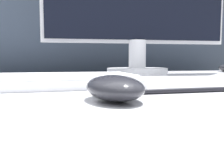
% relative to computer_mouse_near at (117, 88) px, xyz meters
% --- Properties ---
extents(partition_panel, '(5.00, 0.03, 1.28)m').
position_rel_computer_mouse_near_xyz_m(partition_panel, '(-0.07, 0.89, -0.14)').
color(partition_panel, '#333D4C').
rests_on(partition_panel, ground_plane).
extents(computer_mouse_near, '(0.08, 0.12, 0.03)m').
position_rel_computer_mouse_near_xyz_m(computer_mouse_near, '(0.00, 0.00, 0.00)').
color(computer_mouse_near, '#232328').
rests_on(computer_mouse_near, desk).
extents(keyboard, '(0.37, 0.16, 0.02)m').
position_rel_computer_mouse_near_xyz_m(keyboard, '(-0.10, 0.18, -0.00)').
color(keyboard, white).
rests_on(keyboard, desk).
extents(pen, '(0.16, 0.01, 0.01)m').
position_rel_computer_mouse_near_xyz_m(pen, '(0.12, 0.05, -0.01)').
color(pen, black).
rests_on(pen, desk).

